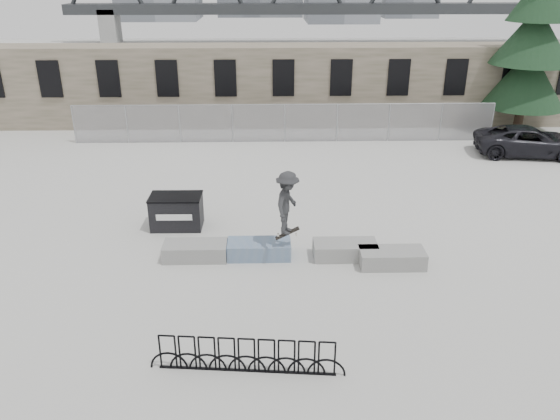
{
  "coord_description": "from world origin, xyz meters",
  "views": [
    {
      "loc": [
        -0.93,
        -15.49,
        8.41
      ],
      "look_at": [
        -0.54,
        0.57,
        1.3
      ],
      "focal_mm": 35.0,
      "sensor_mm": 36.0,
      "label": 1
    }
  ],
  "objects_px": {
    "spruce_tree": "(533,40)",
    "suv": "(529,141)",
    "planter_far_left": "(195,250)",
    "planter_center_right": "(345,249)",
    "bike_rack": "(247,356)",
    "planter_offset": "(392,257)",
    "dumpster": "(177,211)",
    "skateboarder": "(287,203)",
    "planter_center_left": "(259,249)"
  },
  "relations": [
    {
      "from": "dumpster",
      "to": "planter_far_left",
      "type": "bearing_deg",
      "value": -67.87
    },
    {
      "from": "bike_rack",
      "to": "skateboarder",
      "type": "relative_size",
      "value": 2.06
    },
    {
      "from": "dumpster",
      "to": "skateboarder",
      "type": "bearing_deg",
      "value": -33.06
    },
    {
      "from": "planter_center_right",
      "to": "suv",
      "type": "bearing_deg",
      "value": 44.49
    },
    {
      "from": "spruce_tree",
      "to": "suv",
      "type": "relative_size",
      "value": 2.26
    },
    {
      "from": "spruce_tree",
      "to": "planter_far_left",
      "type": "bearing_deg",
      "value": -138.66
    },
    {
      "from": "planter_center_right",
      "to": "skateboarder",
      "type": "distance_m",
      "value": 2.51
    },
    {
      "from": "planter_offset",
      "to": "dumpster",
      "type": "distance_m",
      "value": 7.62
    },
    {
      "from": "planter_offset",
      "to": "suv",
      "type": "bearing_deg",
      "value": 50.08
    },
    {
      "from": "planter_center_left",
      "to": "spruce_tree",
      "type": "bearing_deg",
      "value": 44.94
    },
    {
      "from": "planter_center_right",
      "to": "planter_offset",
      "type": "distance_m",
      "value": 1.49
    },
    {
      "from": "dumpster",
      "to": "suv",
      "type": "bearing_deg",
      "value": 26.68
    },
    {
      "from": "planter_far_left",
      "to": "skateboarder",
      "type": "distance_m",
      "value": 3.36
    },
    {
      "from": "bike_rack",
      "to": "spruce_tree",
      "type": "xyz_separation_m",
      "value": [
        14.69,
        19.89,
        4.5
      ]
    },
    {
      "from": "planter_far_left",
      "to": "planter_center_right",
      "type": "distance_m",
      "value": 4.74
    },
    {
      "from": "suv",
      "to": "skateboarder",
      "type": "height_order",
      "value": "skateboarder"
    },
    {
      "from": "planter_far_left",
      "to": "suv",
      "type": "relative_size",
      "value": 0.39
    },
    {
      "from": "suv",
      "to": "bike_rack",
      "type": "bearing_deg",
      "value": 147.37
    },
    {
      "from": "bike_rack",
      "to": "skateboarder",
      "type": "bearing_deg",
      "value": 77.92
    },
    {
      "from": "planter_center_right",
      "to": "planter_offset",
      "type": "relative_size",
      "value": 1.0
    },
    {
      "from": "suv",
      "to": "planter_far_left",
      "type": "bearing_deg",
      "value": 131.84
    },
    {
      "from": "dumpster",
      "to": "suv",
      "type": "distance_m",
      "value": 17.82
    },
    {
      "from": "bike_rack",
      "to": "skateboarder",
      "type": "xyz_separation_m",
      "value": [
        1.1,
        5.15,
        1.53
      ]
    },
    {
      "from": "planter_offset",
      "to": "dumpster",
      "type": "height_order",
      "value": "dumpster"
    },
    {
      "from": "planter_center_right",
      "to": "skateboarder",
      "type": "bearing_deg",
      "value": -174.66
    },
    {
      "from": "planter_center_right",
      "to": "bike_rack",
      "type": "xyz_separation_m",
      "value": [
        -2.94,
        -5.32,
        0.16
      ]
    },
    {
      "from": "planter_offset",
      "to": "bike_rack",
      "type": "relative_size",
      "value": 0.45
    },
    {
      "from": "dumpster",
      "to": "spruce_tree",
      "type": "relative_size",
      "value": 0.16
    },
    {
      "from": "planter_offset",
      "to": "spruce_tree",
      "type": "height_order",
      "value": "spruce_tree"
    },
    {
      "from": "planter_center_left",
      "to": "suv",
      "type": "height_order",
      "value": "suv"
    },
    {
      "from": "bike_rack",
      "to": "dumpster",
      "type": "bearing_deg",
      "value": 109.36
    },
    {
      "from": "planter_center_right",
      "to": "bike_rack",
      "type": "bearing_deg",
      "value": -118.96
    },
    {
      "from": "planter_offset",
      "to": "skateboarder",
      "type": "distance_m",
      "value": 3.66
    },
    {
      "from": "dumpster",
      "to": "planter_offset",
      "type": "bearing_deg",
      "value": -21.98
    },
    {
      "from": "planter_center_left",
      "to": "planter_center_right",
      "type": "height_order",
      "value": "same"
    },
    {
      "from": "planter_center_right",
      "to": "suv",
      "type": "xyz_separation_m",
      "value": [
        10.37,
        10.19,
        0.43
      ]
    },
    {
      "from": "suv",
      "to": "spruce_tree",
      "type": "bearing_deg",
      "value": -9.48
    },
    {
      "from": "planter_center_left",
      "to": "skateboarder",
      "type": "bearing_deg",
      "value": -18.17
    },
    {
      "from": "dumpster",
      "to": "skateboarder",
      "type": "xyz_separation_m",
      "value": [
        3.81,
        -2.54,
        1.37
      ]
    },
    {
      "from": "planter_offset",
      "to": "suv",
      "type": "xyz_separation_m",
      "value": [
        8.99,
        10.75,
        0.43
      ]
    },
    {
      "from": "bike_rack",
      "to": "planter_offset",
      "type": "bearing_deg",
      "value": 47.78
    },
    {
      "from": "planter_far_left",
      "to": "suv",
      "type": "height_order",
      "value": "suv"
    },
    {
      "from": "spruce_tree",
      "to": "suv",
      "type": "height_order",
      "value": "spruce_tree"
    },
    {
      "from": "planter_center_right",
      "to": "dumpster",
      "type": "distance_m",
      "value": 6.13
    },
    {
      "from": "planter_center_left",
      "to": "planter_center_right",
      "type": "distance_m",
      "value": 2.73
    },
    {
      "from": "planter_center_left",
      "to": "planter_offset",
      "type": "bearing_deg",
      "value": -9.4
    },
    {
      "from": "planter_offset",
      "to": "bike_rack",
      "type": "height_order",
      "value": "bike_rack"
    },
    {
      "from": "skateboarder",
      "to": "planter_center_right",
      "type": "bearing_deg",
      "value": -64.93
    },
    {
      "from": "skateboarder",
      "to": "planter_center_left",
      "type": "bearing_deg",
      "value": 91.56
    },
    {
      "from": "planter_center_left",
      "to": "spruce_tree",
      "type": "distance_m",
      "value": 20.97
    }
  ]
}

